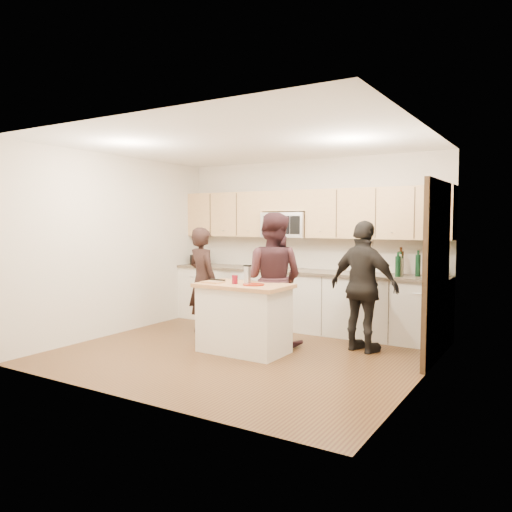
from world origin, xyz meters
The scene contains 21 objects.
floor centered at (0.00, 0.00, 0.00)m, with size 4.50×4.50×0.00m, color brown.
room_shell centered at (0.00, 0.00, 1.73)m, with size 4.52×4.02×2.71m.
back_cabinetry centered at (0.00, 1.69, 0.47)m, with size 4.50×0.66×0.94m.
upper_cabinetry centered at (0.03, 1.83, 1.84)m, with size 4.50×0.33×0.75m.
microwave centered at (-0.31, 1.80, 1.65)m, with size 0.76×0.41×0.40m.
doorway centered at (2.23, 0.90, 1.16)m, with size 0.06×1.25×2.20m.
framed_picture centered at (1.95, 1.98, 1.28)m, with size 0.30×0.03×0.38m.
dish_towel centered at (-0.95, 1.50, 0.80)m, with size 0.34×0.60×0.48m.
island centered at (0.00, 0.04, 0.45)m, with size 1.21×0.72×0.90m.
red_plate centered at (0.18, -0.02, 0.91)m, with size 0.28×0.28×0.02m, color maroon.
box_grater centered at (0.07, 0.01, 1.04)m, with size 0.08×0.06×0.23m.
drink_glass centered at (-0.10, -0.03, 0.96)m, with size 0.08×0.08×0.11m, color maroon.
cutting_board centered at (-0.40, -0.09, 0.91)m, with size 0.26×0.20×0.02m, color tan.
tongs centered at (-0.41, 0.02, 0.93)m, with size 0.24×0.03×0.02m, color black.
knife centered at (-0.37, -0.07, 0.92)m, with size 0.20×0.02×0.01m, color silver.
toaster centered at (-1.99, 1.67, 1.03)m, with size 0.26×0.23×0.18m.
bottle_cluster centered at (1.71, 1.73, 1.12)m, with size 0.55×0.38×0.40m.
orchid centered at (2.10, 1.72, 1.17)m, with size 0.25×0.21×0.46m, color #33692A.
woman_left centered at (-1.14, 0.65, 0.81)m, with size 0.59×0.39×1.62m, color black.
woman_center centered at (0.11, 0.59, 0.91)m, with size 0.89×0.69×1.83m, color black.
woman_right centered at (1.32, 0.88, 0.86)m, with size 1.01×0.42×1.72m, color black.
Camera 1 is at (3.48, -5.36, 1.71)m, focal length 35.00 mm.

